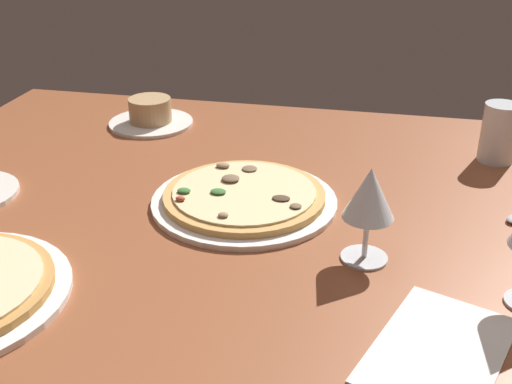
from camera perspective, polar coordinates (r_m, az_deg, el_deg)
dining_table at (r=108.69cm, az=1.07°, el=-2.70°), size 150.00×110.00×4.00cm
pizza_main at (r=109.75cm, az=-1.07°, el=-0.50°), size 31.98×31.98×3.39cm
ramekin_on_saucer at (r=147.60cm, az=-9.40°, el=6.82°), size 18.99×18.99×6.20cm
wine_glass_near at (r=91.29cm, az=10.08°, el=-0.46°), size 7.51×7.51×14.67cm
water_glass at (r=134.03cm, az=20.82°, el=4.69°), size 6.94×6.94×11.69cm
paper_menu at (r=81.22cm, az=16.00°, el=-13.39°), size 20.83×25.42×0.30cm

